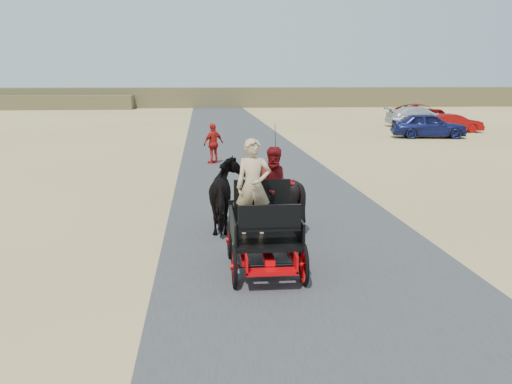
{
  "coord_description": "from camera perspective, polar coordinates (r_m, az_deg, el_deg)",
  "views": [
    {
      "loc": [
        -2.1,
        -11.13,
        3.62
      ],
      "look_at": [
        -0.94,
        0.88,
        1.2
      ],
      "focal_mm": 40.0,
      "sensor_mm": 36.0,
      "label": 1
    }
  ],
  "objects": [
    {
      "name": "ground",
      "position": [
        11.89,
        4.95,
        -6.42
      ],
      "size": [
        140.0,
        140.0,
        0.0
      ],
      "primitive_type": "plane",
      "color": "tan"
    },
    {
      "name": "passenger_woman",
      "position": [
        11.3,
        2.0,
        0.57
      ],
      "size": [
        0.77,
        0.6,
        1.58
      ],
      "primitive_type": "imported",
      "color": "#660C0F",
      "rests_on": "carriage"
    },
    {
      "name": "pedestrian",
      "position": [
        24.48,
        -4.28,
        4.86
      ],
      "size": [
        1.06,
        0.94,
        1.73
      ],
      "primitive_type": "imported",
      "rotation": [
        0.0,
        0.0,
        3.78
      ],
      "color": "#B41914",
      "rests_on": "ground"
    },
    {
      "name": "car_b",
      "position": [
        40.95,
        19.19,
        6.52
      ],
      "size": [
        3.81,
        1.55,
        1.23
      ],
      "primitive_type": "imported",
      "rotation": [
        0.0,
        0.0,
        1.5
      ],
      "color": "maroon",
      "rests_on": "ground"
    },
    {
      "name": "car_a",
      "position": [
        36.62,
        16.89,
        6.4
      ],
      "size": [
        4.68,
        2.42,
        1.52
      ],
      "primitive_type": "imported",
      "rotation": [
        0.0,
        0.0,
        1.43
      ],
      "color": "navy",
      "rests_on": "ground"
    },
    {
      "name": "car_c",
      "position": [
        45.15,
        16.02,
        7.26
      ],
      "size": [
        5.14,
        2.2,
        1.47
      ],
      "primitive_type": "imported",
      "rotation": [
        0.0,
        0.0,
        1.6
      ],
      "color": "silver",
      "rests_on": "ground"
    },
    {
      "name": "horse_left",
      "position": [
        13.7,
        -2.85,
        -0.34
      ],
      "size": [
        0.91,
        2.01,
        1.7
      ],
      "primitive_type": "imported",
      "rotation": [
        0.0,
        0.0,
        3.14
      ],
      "color": "black",
      "rests_on": "ground"
    },
    {
      "name": "horse_right",
      "position": [
        13.79,
        1.72,
        -0.25
      ],
      "size": [
        1.37,
        1.54,
        1.7
      ],
      "primitive_type": "imported",
      "rotation": [
        0.0,
        0.0,
        3.14
      ],
      "color": "black",
      "rests_on": "ground"
    },
    {
      "name": "car_d",
      "position": [
        52.03,
        15.95,
        7.71
      ],
      "size": [
        5.5,
        3.91,
        1.39
      ],
      "primitive_type": "imported",
      "rotation": [
        0.0,
        0.0,
        1.93
      ],
      "color": "maroon",
      "rests_on": "ground"
    },
    {
      "name": "carriage",
      "position": [
        10.96,
        0.81,
        -5.95
      ],
      "size": [
        1.3,
        2.4,
        0.72
      ],
      "primitive_type": null,
      "color": "black",
      "rests_on": "ground"
    },
    {
      "name": "ridge_far",
      "position": [
        73.2,
        -3.91,
        9.44
      ],
      "size": [
        140.0,
        6.0,
        2.4
      ],
      "primitive_type": "cube",
      "color": "brown",
      "rests_on": "ground"
    },
    {
      "name": "driver_man",
      "position": [
        10.69,
        -0.27,
        0.56
      ],
      "size": [
        0.66,
        0.43,
        1.8
      ],
      "primitive_type": "imported",
      "color": "tan",
      "rests_on": "carriage"
    },
    {
      "name": "road",
      "position": [
        11.89,
        4.95,
        -6.4
      ],
      "size": [
        6.0,
        140.0,
        0.01
      ],
      "primitive_type": "cube",
      "color": "#38383A",
      "rests_on": "ground"
    }
  ]
}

